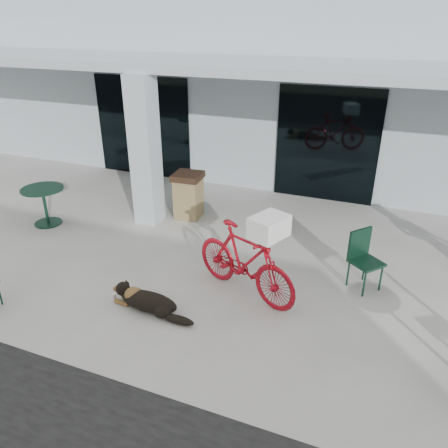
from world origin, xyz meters
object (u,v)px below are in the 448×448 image
at_px(bicycle, 245,261).
at_px(trash_receptacle, 188,195).
at_px(cafe_chair_far_a, 367,262).
at_px(cafe_table_near, 45,206).
at_px(dog, 149,301).

bearing_deg(bicycle, trash_receptacle, 64.47).
distance_m(cafe_chair_far_a, trash_receptacle, 4.24).
xyz_separation_m(cafe_table_near, trash_receptacle, (2.70, 1.49, 0.10)).
distance_m(cafe_table_near, trash_receptacle, 3.09).
xyz_separation_m(dog, cafe_chair_far_a, (3.00, 1.87, 0.32)).
bearing_deg(dog, cafe_table_near, 157.41).
height_order(dog, cafe_table_near, cafe_table_near).
relative_size(bicycle, trash_receptacle, 1.96).
relative_size(cafe_table_near, cafe_chair_far_a, 0.88).
height_order(bicycle, dog, bicycle).
height_order(bicycle, cafe_chair_far_a, bicycle).
distance_m(bicycle, cafe_table_near, 4.95).
bearing_deg(bicycle, dog, 151.78).
xyz_separation_m(bicycle, cafe_chair_far_a, (1.80, 0.89, -0.10)).
height_order(bicycle, cafe_table_near, bicycle).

